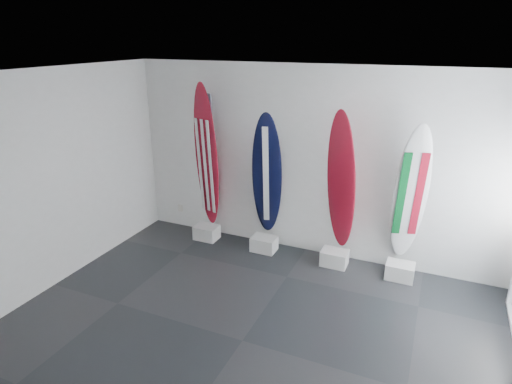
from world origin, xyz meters
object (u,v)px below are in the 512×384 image
at_px(surfboard_swiss, 341,182).
at_px(surfboard_italy, 410,195).
at_px(surfboard_navy, 267,176).
at_px(surfboard_usa, 206,157).

xyz_separation_m(surfboard_swiss, surfboard_italy, (0.98, 0.00, -0.05)).
distance_m(surfboard_navy, surfboard_swiss, 1.19).
distance_m(surfboard_usa, surfboard_italy, 3.27).
xyz_separation_m(surfboard_navy, surfboard_italy, (2.17, 0.00, 0.00)).
xyz_separation_m(surfboard_navy, surfboard_swiss, (1.19, 0.00, 0.05)).
distance_m(surfboard_navy, surfboard_italy, 2.17).
xyz_separation_m(surfboard_usa, surfboard_navy, (1.09, 0.00, -0.19)).
bearing_deg(surfboard_navy, surfboard_swiss, -14.41).
bearing_deg(surfboard_italy, surfboard_usa, 163.02).
height_order(surfboard_usa, surfboard_italy, surfboard_usa).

